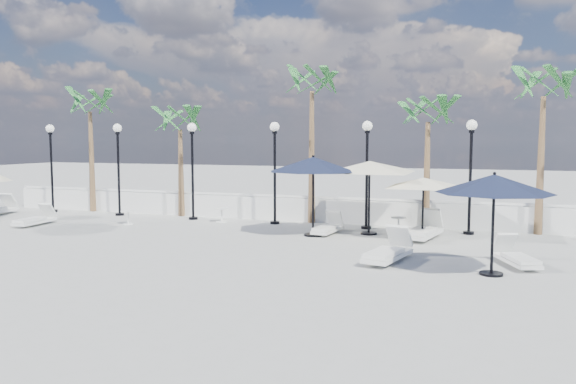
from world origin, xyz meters
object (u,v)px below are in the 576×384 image
(parasol_navy_mid, at_px, (313,165))
(lounger_5, at_px, (424,231))
(lounger_2, at_px, (35,219))
(lounger_6, at_px, (516,257))
(lounger_4, at_px, (388,252))
(parasol_cream_sq_a, at_px, (370,161))
(parasol_navy_right, at_px, (494,185))
(lounger_3, at_px, (328,228))
(parasol_cream_sq_b, at_px, (424,178))

(parasol_navy_mid, bearing_deg, lounger_5, 10.09)
(lounger_2, height_order, lounger_6, lounger_2)
(lounger_4, height_order, parasol_cream_sq_a, parasol_cream_sq_a)
(parasol_navy_mid, height_order, parasol_navy_right, parasol_navy_mid)
(parasol_navy_mid, bearing_deg, lounger_2, -172.76)
(lounger_3, xyz_separation_m, lounger_5, (3.17, 0.11, 0.06))
(lounger_6, bearing_deg, parasol_navy_right, -137.68)
(lounger_3, relative_size, parasol_navy_mid, 0.59)
(lounger_2, bearing_deg, lounger_4, -11.37)
(parasol_cream_sq_a, bearing_deg, parasol_navy_right, -50.33)
(lounger_5, bearing_deg, parasol_navy_right, -54.34)
(lounger_5, xyz_separation_m, parasol_cream_sq_b, (-0.03, -0.14, 1.70))
(parasol_navy_right, height_order, parasol_cream_sq_b, parasol_navy_right)
(lounger_3, bearing_deg, lounger_5, 7.72)
(parasol_navy_right, bearing_deg, lounger_4, 166.10)
(lounger_6, height_order, parasol_cream_sq_b, parasol_cream_sq_b)
(lounger_6, height_order, parasol_cream_sq_a, parasol_cream_sq_a)
(lounger_2, height_order, parasol_cream_sq_a, parasol_cream_sq_a)
(parasol_navy_mid, distance_m, parasol_cream_sq_b, 3.55)
(lounger_3, height_order, lounger_4, lounger_4)
(lounger_3, height_order, lounger_6, lounger_6)
(parasol_navy_right, bearing_deg, lounger_2, 171.34)
(parasol_cream_sq_a, relative_size, parasol_cream_sq_b, 1.27)
(parasol_navy_right, distance_m, parasol_cream_sq_a, 6.08)
(lounger_3, bearing_deg, lounger_4, -48.17)
(parasol_navy_right, xyz_separation_m, parasol_cream_sq_a, (-3.88, 4.67, 0.31))
(parasol_navy_mid, xyz_separation_m, parasol_cream_sq_b, (3.50, 0.48, -0.39))
(lounger_5, bearing_deg, lounger_2, -161.21)
(parasol_cream_sq_b, bearing_deg, lounger_6, -48.53)
(lounger_6, bearing_deg, parasol_navy_mid, 135.38)
(lounger_5, height_order, parasol_navy_mid, parasol_navy_mid)
(lounger_5, bearing_deg, parasol_cream_sq_b, -92.06)
(lounger_3, bearing_deg, parasol_navy_mid, -119.09)
(lounger_6, distance_m, parasol_navy_right, 2.36)
(lounger_2, height_order, parasol_navy_right, parasol_navy_right)
(lounger_5, relative_size, lounger_6, 1.23)
(lounger_4, distance_m, parasol_cream_sq_b, 4.02)
(parasol_navy_right, bearing_deg, lounger_6, 64.71)
(lounger_6, bearing_deg, parasol_cream_sq_b, 109.07)
(lounger_5, bearing_deg, parasol_cream_sq_a, -178.16)
(lounger_3, relative_size, lounger_5, 0.78)
(parasol_cream_sq_a, bearing_deg, parasol_navy_mid, -151.32)
(lounger_5, distance_m, lounger_6, 4.09)
(lounger_3, relative_size, lounger_4, 0.82)
(lounger_6, relative_size, parasol_cream_sq_b, 0.43)
(lounger_5, height_order, parasol_cream_sq_a, parasol_cream_sq_a)
(lounger_2, xyz_separation_m, lounger_4, (13.42, -1.80, 0.03))
(parasol_cream_sq_b, bearing_deg, lounger_2, -172.59)
(lounger_5, height_order, parasol_cream_sq_b, parasol_cream_sq_b)
(parasol_cream_sq_a, bearing_deg, lounger_6, -37.55)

